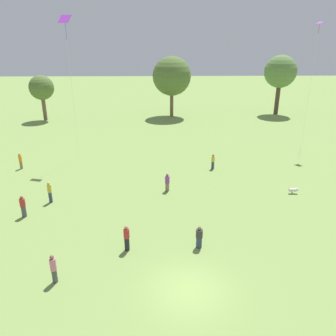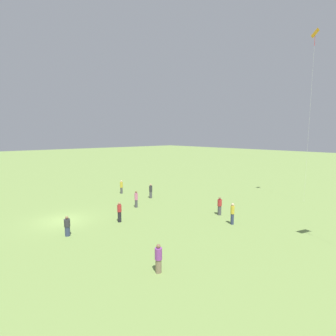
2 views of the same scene
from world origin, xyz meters
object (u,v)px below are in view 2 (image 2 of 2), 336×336
object	(u,v)px
person_10	(220,206)
person_0	(67,226)
person_2	(136,199)
person_8	(119,212)
person_5	(232,214)
person_1	(151,191)
kite_4	(315,43)
person_6	(121,187)
person_3	(158,259)

from	to	relation	value
person_10	person_0	bearing A→B (deg)	15.27
person_2	person_8	distance (m)	4.86
person_5	person_1	bearing A→B (deg)	-76.52
person_0	person_8	xyz separation A→B (m)	(-4.76, -0.19, 0.15)
person_0	kite_4	world-z (taller)	kite_4
person_1	person_5	world-z (taller)	person_5
person_5	kite_4	xyz separation A→B (m)	(-13.04, 0.91, 16.82)
person_2	person_6	bearing A→B (deg)	104.89
person_6	kite_4	xyz separation A→B (m)	(-13.98, 17.90, 16.89)
person_3	person_5	size ratio (longest dim) A/B	0.90
person_1	person_3	distance (m)	17.77
person_3	kite_4	size ratio (longest dim) A/B	0.09
person_2	person_10	world-z (taller)	person_2
person_6	kite_4	distance (m)	28.30
person_3	person_6	size ratio (longest dim) A/B	0.95
person_1	person_2	xyz separation A→B (m)	(3.74, 2.30, 0.03)
person_0	kite_4	distance (m)	31.18
person_5	person_8	xyz separation A→B (m)	(7.14, -7.07, -0.05)
person_0	person_6	xyz separation A→B (m)	(-10.97, -10.11, 0.12)
person_2	person_8	size ratio (longest dim) A/B	1.00
person_2	person_8	bearing A→B (deg)	-108.62
person_5	person_8	bearing A→B (deg)	-29.21
person_3	person_1	bearing A→B (deg)	-95.48
person_6	person_10	distance (m)	14.75
person_2	kite_4	size ratio (longest dim) A/B	0.09
person_0	person_3	world-z (taller)	person_3
person_1	person_8	world-z (taller)	person_8
person_1	person_3	size ratio (longest dim) A/B	1.06
person_1	kite_4	size ratio (longest dim) A/B	0.09
person_1	person_3	xyz separation A→B (m)	(10.45, 14.37, -0.06)
person_1	kite_4	world-z (taller)	kite_4
person_1	person_6	world-z (taller)	person_1
person_1	person_6	bearing A→B (deg)	102.10
person_8	person_5	bearing A→B (deg)	-166.17
person_1	person_8	distance (m)	9.23
person_2	person_8	xyz separation A→B (m)	(3.84, 2.97, -0.01)
person_0	person_6	world-z (taller)	person_6
person_0	person_1	world-z (taller)	person_1
person_1	kite_4	xyz separation A→B (m)	(-12.60, 13.25, 16.89)
person_2	person_6	distance (m)	7.34
person_0	person_2	size ratio (longest dim) A/B	0.87
person_1	person_10	size ratio (longest dim) A/B	1.00
person_0	person_6	bearing A→B (deg)	-144.15
person_6	person_1	bearing A→B (deg)	-89.65
person_10	person_2	bearing A→B (deg)	-24.85
person_3	person_10	xyz separation A→B (m)	(-11.34, -4.45, 0.05)
person_1	kite_4	bearing A→B (deg)	-50.80
person_2	person_6	size ratio (longest dim) A/B	1.02
person_6	person_3	bearing A→B (deg)	-131.61
person_8	person_10	xyz separation A→B (m)	(-8.47, 4.66, -0.03)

